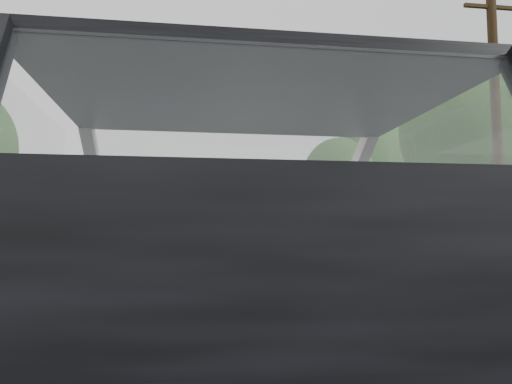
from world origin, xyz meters
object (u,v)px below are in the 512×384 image
object	(u,v)px
subject_car	(238,259)
other_car	(198,242)
utility_pole	(496,121)
highway_sign	(338,229)
cat	(256,199)

from	to	relation	value
subject_car	other_car	xyz separation A→B (m)	(0.49, 24.04, -0.06)
other_car	utility_pole	bearing A→B (deg)	-51.80
other_car	utility_pole	world-z (taller)	utility_pole
highway_sign	utility_pole	xyz separation A→B (m)	(0.87, -11.44, 2.74)
subject_car	cat	bearing A→B (deg)	73.72
cat	utility_pole	bearing A→B (deg)	46.65
utility_pole	highway_sign	bearing A→B (deg)	94.35
subject_car	highway_sign	distance (m)	22.39
subject_car	cat	distance (m)	0.72
cat	other_car	distance (m)	23.44
cat	utility_pole	world-z (taller)	utility_pole
other_car	utility_pole	size ratio (longest dim) A/B	0.50
subject_car	highway_sign	world-z (taller)	highway_sign
other_car	highway_sign	bearing A→B (deg)	-12.81
highway_sign	utility_pole	size ratio (longest dim) A/B	0.32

